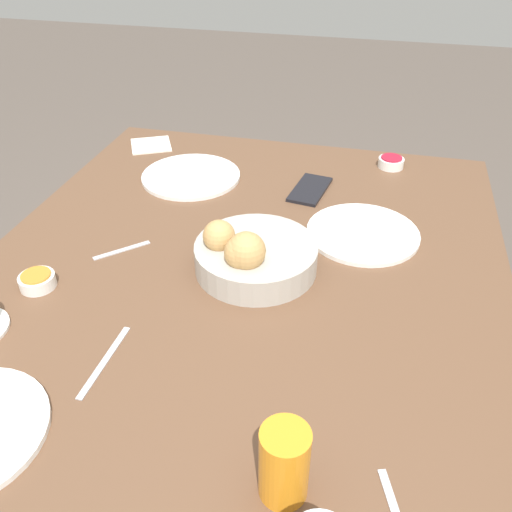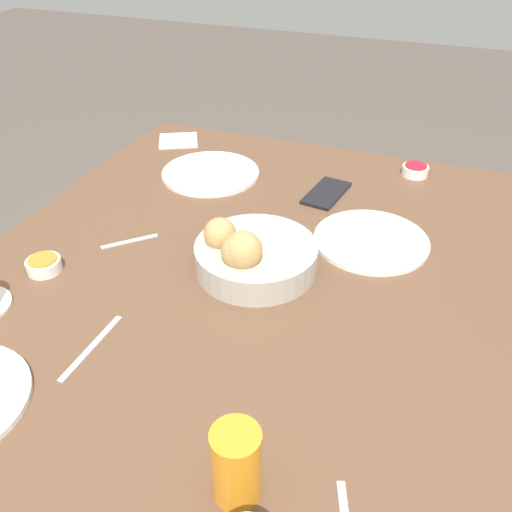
% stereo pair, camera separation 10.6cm
% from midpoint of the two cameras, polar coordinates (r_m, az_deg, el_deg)
% --- Properties ---
extents(ground_plane, '(10.00, 10.00, 0.00)m').
position_cam_midpoint_polar(ground_plane, '(1.57, -4.03, -23.78)').
color(ground_plane, '#564C44').
extents(dining_table, '(1.39, 1.05, 0.70)m').
position_cam_midpoint_polar(dining_table, '(1.09, -5.37, -6.58)').
color(dining_table, brown).
rests_on(dining_table, ground_plane).
extents(bread_basket, '(0.24, 0.24, 0.11)m').
position_cam_midpoint_polar(bread_basket, '(1.05, -3.32, 0.01)').
color(bread_basket, '#B2ADA3').
rests_on(bread_basket, dining_table).
extents(plate_near_left, '(0.25, 0.25, 0.01)m').
position_cam_midpoint_polar(plate_near_left, '(1.43, -9.00, 8.25)').
color(plate_near_left, white).
rests_on(plate_near_left, dining_table).
extents(plate_far_center, '(0.24, 0.24, 0.01)m').
position_cam_midpoint_polar(plate_far_center, '(1.19, 8.69, 2.31)').
color(plate_far_center, white).
rests_on(plate_far_center, dining_table).
extents(juice_glass, '(0.06, 0.06, 0.11)m').
position_cam_midpoint_polar(juice_glass, '(0.70, -1.63, -21.22)').
color(juice_glass, orange).
rests_on(juice_glass, dining_table).
extents(jam_bowl_berry, '(0.07, 0.07, 0.03)m').
position_cam_midpoint_polar(jam_bowl_berry, '(1.50, 12.06, 9.58)').
color(jam_bowl_berry, white).
rests_on(jam_bowl_berry, dining_table).
extents(jam_bowl_honey, '(0.07, 0.07, 0.03)m').
position_cam_midpoint_polar(jam_bowl_honey, '(1.12, -24.59, -2.47)').
color(jam_bowl_honey, white).
rests_on(jam_bowl_honey, dining_table).
extents(fork_silver, '(0.16, 0.01, 0.00)m').
position_cam_midpoint_polar(fork_silver, '(0.93, -18.86, -10.57)').
color(fork_silver, '#B7B7BC').
rests_on(fork_silver, dining_table).
extents(spoon_coffee, '(0.09, 0.09, 0.00)m').
position_cam_midpoint_polar(spoon_coffee, '(1.17, -16.47, 0.49)').
color(spoon_coffee, '#B7B7BC').
rests_on(spoon_coffee, dining_table).
extents(napkin, '(0.15, 0.15, 0.00)m').
position_cam_midpoint_polar(napkin, '(1.63, -12.87, 11.27)').
color(napkin, silver).
rests_on(napkin, dining_table).
extents(cell_phone, '(0.16, 0.10, 0.01)m').
position_cam_midpoint_polar(cell_phone, '(1.35, 3.47, 6.95)').
color(cell_phone, black).
rests_on(cell_phone, dining_table).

